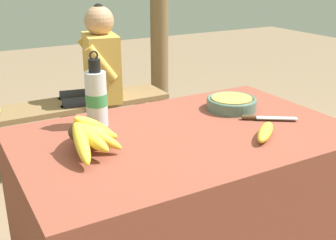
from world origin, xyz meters
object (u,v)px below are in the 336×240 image
banana_bunch_ripe (88,132)px  knife (261,118)px  water_bottle (96,97)px  loose_banana_front (265,132)px  wooden_bench (52,116)px  seated_vendor (95,73)px  serving_bowl (231,103)px

banana_bunch_ripe → knife: (0.69, -0.06, -0.06)m
knife → water_bottle: bearing=-170.8°
banana_bunch_ripe → loose_banana_front: bearing=-19.3°
loose_banana_front → knife: size_ratio=0.89×
knife → wooden_bench: (-0.46, 1.50, -0.38)m
wooden_bench → seated_vendor: bearing=-4.3°
banana_bunch_ripe → serving_bowl: (0.67, 0.10, -0.04)m
seated_vendor → serving_bowl: bearing=106.3°
loose_banana_front → seated_vendor: (-0.04, 1.62, -0.14)m
water_bottle → loose_banana_front: bearing=-40.8°
banana_bunch_ripe → wooden_bench: size_ratio=0.19×
banana_bunch_ripe → serving_bowl: banana_bunch_ripe is taller
loose_banana_front → serving_bowl: bearing=74.2°
water_bottle → loose_banana_front: water_bottle is taller
seated_vendor → water_bottle: bearing=81.3°
wooden_bench → seated_vendor: 0.40m
knife → serving_bowl: bearing=131.3°
banana_bunch_ripe → loose_banana_front: banana_bunch_ripe is taller
water_bottle → wooden_bench: water_bottle is taller
serving_bowl → seated_vendor: size_ratio=0.19×
knife → wooden_bench: bearing=140.5°
banana_bunch_ripe → wooden_bench: 1.53m
water_bottle → banana_bunch_ripe: bearing=-118.1°
serving_bowl → wooden_bench: serving_bowl is taller
banana_bunch_ripe → knife: size_ratio=1.56×
loose_banana_front → wooden_bench: 1.73m
seated_vendor → wooden_bench: bearing=6.4°
banana_bunch_ripe → seated_vendor: 1.53m
serving_bowl → knife: (0.02, -0.16, -0.02)m
seated_vendor → loose_banana_front: bearing=102.2°
banana_bunch_ripe → wooden_bench: bearing=80.9°
loose_banana_front → seated_vendor: bearing=91.5°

